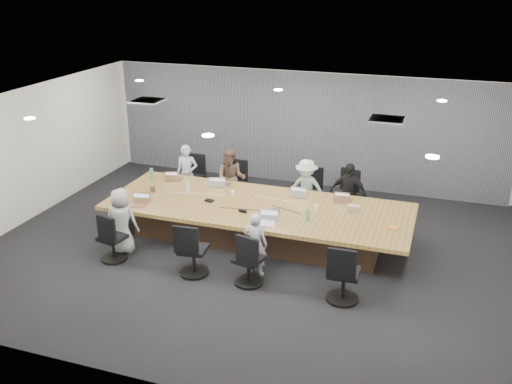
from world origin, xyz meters
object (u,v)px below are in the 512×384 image
(laptop_4, at_px, (136,205))
(chair_4, at_px, (113,241))
(chair_5, at_px, (193,253))
(person_2, at_px, (306,189))
(chair_3, at_px, (350,199))
(person_6, at_px, (255,244))
(chair_7, at_px, (344,277))
(bottle_green_left, at_px, (152,174))
(laptop_0, at_px, (176,179))
(mug_brown, at_px, (153,189))
(chair_1, at_px, (237,187))
(laptop_2, at_px, (300,194))
(stapler, at_px, (243,211))
(bottle_clear, at_px, (187,188))
(person_4, at_px, (122,221))
(chair_0, at_px, (194,181))
(conference_table, at_px, (258,221))
(person_0, at_px, (187,174))
(canvas_bag, at_px, (354,208))
(person_1, at_px, (231,179))
(laptop_6, at_px, (265,223))
(person_3, at_px, (348,194))
(snack_packet, at_px, (393,228))
(laptop_1, at_px, (222,185))
(bottle_green_right, at_px, (308,215))
(chair_6, at_px, (249,263))
(chair_2, at_px, (310,196))
(laptop_3, at_px, (343,200))

(laptop_4, bearing_deg, chair_4, -104.49)
(chair_5, height_order, person_2, person_2)
(chair_3, relative_size, person_6, 0.71)
(chair_7, xyz_separation_m, bottle_green_left, (-4.70, 2.28, 0.45))
(laptop_0, distance_m, mug_brown, 0.84)
(chair_1, relative_size, laptop_2, 2.14)
(stapler, bearing_deg, person_6, -43.80)
(bottle_clear, bearing_deg, laptop_0, 131.02)
(person_4, bearing_deg, bottle_green_left, -86.45)
(chair_0, relative_size, chair_4, 1.04)
(conference_table, height_order, person_2, person_2)
(chair_7, xyz_separation_m, person_0, (-4.21, 3.05, 0.25))
(bottle_green_left, xyz_separation_m, canvas_bag, (4.49, -0.30, -0.07))
(person_0, bearing_deg, person_1, -14.10)
(laptop_6, bearing_deg, person_2, 75.15)
(person_0, relative_size, laptop_4, 3.79)
(person_6, bearing_deg, laptop_2, -95.80)
(conference_table, relative_size, laptop_2, 17.68)
(chair_7, relative_size, person_2, 0.64)
(stapler, bearing_deg, chair_1, 127.76)
(person_1, height_order, person_3, person_1)
(chair_3, bearing_deg, laptop_2, 60.75)
(laptop_4, bearing_deg, laptop_2, 14.44)
(laptop_6, distance_m, snack_packet, 2.30)
(laptop_1, distance_m, bottle_green_right, 2.53)
(chair_3, distance_m, chair_6, 3.58)
(chair_2, bearing_deg, laptop_6, 73.70)
(conference_table, bearing_deg, person_4, -149.07)
(person_4, height_order, bottle_clear, person_4)
(conference_table, distance_m, laptop_2, 1.08)
(bottle_green_right, height_order, snack_packet, bottle_green_right)
(chair_1, height_order, person_1, person_1)
(snack_packet, bearing_deg, mug_brown, 177.16)
(chair_1, distance_m, chair_6, 3.72)
(person_0, xyz_separation_m, person_6, (2.59, -2.70, -0.09))
(chair_2, bearing_deg, laptop_0, 6.62)
(chair_2, height_order, laptop_4, laptop_4)
(chair_6, height_order, stapler, stapler)
(conference_table, xyz_separation_m, stapler, (-0.15, -0.45, 0.37))
(chair_3, relative_size, laptop_2, 2.48)
(chair_5, xyz_separation_m, chair_7, (2.66, 0.00, 0.02))
(chair_6, height_order, person_4, person_4)
(person_0, height_order, laptop_6, person_0)
(bottle_clear, bearing_deg, laptop_6, -24.49)
(chair_4, distance_m, snack_packet, 5.12)
(chair_6, bearing_deg, bottle_clear, 150.64)
(laptop_0, distance_m, laptop_3, 3.72)
(person_0, bearing_deg, bottle_green_right, -42.71)
(person_1, height_order, stapler, person_1)
(person_3, xyz_separation_m, laptop_4, (-3.80, -2.15, 0.08))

